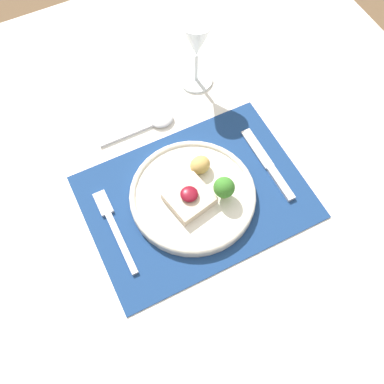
{
  "coord_description": "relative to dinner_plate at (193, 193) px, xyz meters",
  "views": [
    {
      "loc": [
        -0.18,
        -0.35,
        1.5
      ],
      "look_at": [
        -0.01,
        0.0,
        0.75
      ],
      "focal_mm": 42.0,
      "sensor_mm": 36.0,
      "label": 1
    }
  ],
  "objects": [
    {
      "name": "ground_plane",
      "position": [
        0.0,
        -0.0,
        -0.74
      ],
      "size": [
        8.0,
        8.0,
        0.0
      ],
      "primitive_type": "plane",
      "color": "brown"
    },
    {
      "name": "dining_table",
      "position": [
        0.0,
        -0.0,
        -0.1
      ],
      "size": [
        1.21,
        1.27,
        0.72
      ],
      "color": "white",
      "rests_on": "ground_plane"
    },
    {
      "name": "placemat",
      "position": [
        0.0,
        -0.0,
        -0.02
      ],
      "size": [
        0.42,
        0.3,
        0.0
      ],
      "primitive_type": "cube",
      "color": "navy",
      "rests_on": "dining_table"
    },
    {
      "name": "dinner_plate",
      "position": [
        0.0,
        0.0,
        0.0
      ],
      "size": [
        0.24,
        0.24,
        0.07
      ],
      "color": "silver",
      "rests_on": "placemat"
    },
    {
      "name": "fork",
      "position": [
        -0.16,
        0.01,
        -0.01
      ],
      "size": [
        0.02,
        0.18,
        0.01
      ],
      "rotation": [
        0.0,
        0.0,
        -0.01
      ],
      "color": "silver",
      "rests_on": "placemat"
    },
    {
      "name": "knife",
      "position": [
        0.17,
        -0.01,
        -0.01
      ],
      "size": [
        0.02,
        0.18,
        0.01
      ],
      "rotation": [
        0.0,
        0.0,
        0.03
      ],
      "color": "silver",
      "rests_on": "placemat"
    },
    {
      "name": "spoon",
      "position": [
        0.0,
        0.19,
        -0.01
      ],
      "size": [
        0.17,
        0.04,
        0.01
      ],
      "rotation": [
        0.0,
        0.0,
        -0.07
      ],
      "color": "silver",
      "rests_on": "dining_table"
    },
    {
      "name": "wine_glass_near",
      "position": [
        0.14,
        0.26,
        0.1
      ],
      "size": [
        0.07,
        0.07,
        0.17
      ],
      "color": "white",
      "rests_on": "dining_table"
    }
  ]
}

